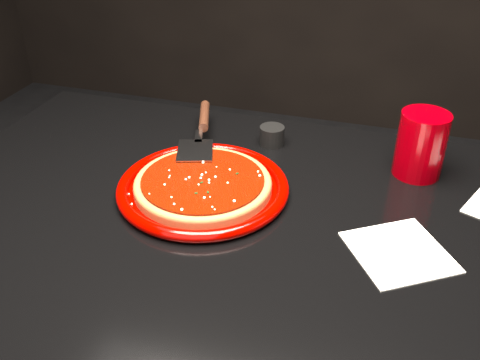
% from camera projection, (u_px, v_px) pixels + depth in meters
% --- Properties ---
extents(plate, '(0.34, 0.34, 0.02)m').
position_uv_depth(plate, '(203.00, 187.00, 0.96)').
color(plate, '#770100').
rests_on(plate, table).
extents(pizza_crust, '(0.27, 0.27, 0.01)m').
position_uv_depth(pizza_crust, '(203.00, 186.00, 0.95)').
color(pizza_crust, brown).
rests_on(pizza_crust, plate).
extents(pizza_crust_rim, '(0.27, 0.27, 0.02)m').
position_uv_depth(pizza_crust_rim, '(203.00, 183.00, 0.95)').
color(pizza_crust_rim, brown).
rests_on(pizza_crust_rim, plate).
extents(pizza_sauce, '(0.24, 0.24, 0.01)m').
position_uv_depth(pizza_sauce, '(203.00, 181.00, 0.95)').
color(pizza_sauce, '#660F00').
rests_on(pizza_sauce, plate).
extents(parmesan_dusting, '(0.21, 0.21, 0.01)m').
position_uv_depth(parmesan_dusting, '(203.00, 178.00, 0.94)').
color(parmesan_dusting, '#F0E6BD').
rests_on(parmesan_dusting, plate).
extents(basil_flecks, '(0.19, 0.19, 0.00)m').
position_uv_depth(basil_flecks, '(203.00, 178.00, 0.95)').
color(basil_flecks, black).
rests_on(basil_flecks, plate).
extents(pizza_server, '(0.17, 0.30, 0.02)m').
position_uv_depth(pizza_server, '(201.00, 130.00, 1.09)').
color(pizza_server, '#B5B7BC').
rests_on(pizza_server, plate).
extents(cup, '(0.11, 0.11, 0.12)m').
position_uv_depth(cup, '(421.00, 145.00, 0.99)').
color(cup, '#8C0006').
rests_on(cup, table).
extents(napkin_a, '(0.19, 0.19, 0.00)m').
position_uv_depth(napkin_a, '(399.00, 252.00, 0.82)').
color(napkin_a, white).
rests_on(napkin_a, table).
extents(ramekin, '(0.06, 0.06, 0.04)m').
position_uv_depth(ramekin, '(272.00, 136.00, 1.11)').
color(ramekin, black).
rests_on(ramekin, table).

